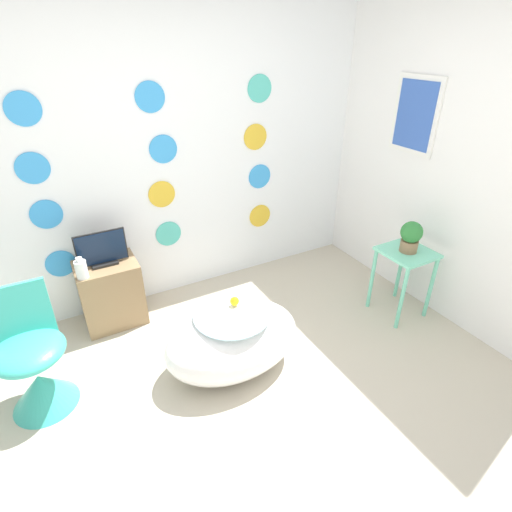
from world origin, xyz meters
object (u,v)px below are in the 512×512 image
object	(u,v)px
bathtub	(233,340)
tv	(102,250)
potted_plant_left	(411,236)
vase	(81,269)
chair	(36,371)

from	to	relation	value
bathtub	tv	xyz separation A→B (m)	(-0.63, 0.97, 0.42)
potted_plant_left	tv	bearing A→B (deg)	154.11
vase	potted_plant_left	distance (m)	2.52
vase	bathtub	bearing A→B (deg)	-45.93
potted_plant_left	chair	bearing A→B (deg)	172.05
chair	tv	distance (m)	0.97
tv	vase	world-z (taller)	tv
tv	potted_plant_left	distance (m)	2.41
chair	bathtub	bearing A→B (deg)	-13.81
vase	potted_plant_left	xyz separation A→B (m)	(2.34, -0.92, 0.11)
bathtub	chair	world-z (taller)	chair
chair	vase	xyz separation A→B (m)	(0.41, 0.54, 0.34)
chair	vase	world-z (taller)	chair
chair	vase	bearing A→B (deg)	52.52
chair	potted_plant_left	bearing A→B (deg)	-7.95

